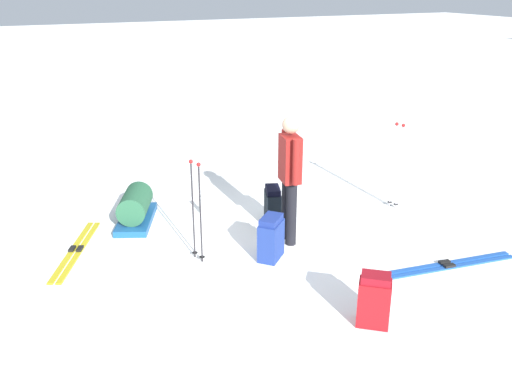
# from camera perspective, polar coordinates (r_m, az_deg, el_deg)

# --- Properties ---
(ground_plane) EXTENTS (80.00, 80.00, 0.00)m
(ground_plane) POSITION_cam_1_polar(r_m,az_deg,el_deg) (7.47, 0.00, -5.02)
(ground_plane) COLOR white
(skier_standing) EXTENTS (0.56, 0.28, 1.70)m
(skier_standing) POSITION_cam_1_polar(r_m,az_deg,el_deg) (7.12, 3.49, 1.93)
(skier_standing) COLOR black
(skier_standing) RESTS_ON ground_plane
(ski_pair_near) EXTENTS (0.40, 1.88, 0.05)m
(ski_pair_near) POSITION_cam_1_polar(r_m,az_deg,el_deg) (7.22, 19.00, -7.14)
(ski_pair_near) COLOR #1E4FA9
(ski_pair_near) RESTS_ON ground_plane
(ski_pair_far) EXTENTS (1.62, 0.87, 0.05)m
(ski_pair_far) POSITION_cam_1_polar(r_m,az_deg,el_deg) (7.55, -17.98, -5.70)
(ski_pair_far) COLOR gold
(ski_pair_far) RESTS_ON ground_plane
(backpack_large_dark) EXTENTS (0.38, 0.39, 0.57)m
(backpack_large_dark) POSITION_cam_1_polar(r_m,az_deg,el_deg) (5.78, 12.04, -10.82)
(backpack_large_dark) COLOR maroon
(backpack_large_dark) RESTS_ON ground_plane
(backpack_bright) EXTENTS (0.43, 0.43, 0.57)m
(backpack_bright) POSITION_cam_1_polar(r_m,az_deg,el_deg) (6.91, 1.55, -4.76)
(backpack_bright) COLOR navy
(backpack_bright) RESTS_ON ground_plane
(backpack_small_spare) EXTENTS (0.43, 0.32, 0.55)m
(backpack_small_spare) POSITION_cam_1_polar(r_m,az_deg,el_deg) (7.88, 1.72, -1.43)
(backpack_small_spare) COLOR black
(backpack_small_spare) RESTS_ON ground_plane
(ski_poles_planted_near) EXTENTS (0.18, 0.10, 1.32)m
(ski_poles_planted_near) POSITION_cam_1_polar(r_m,az_deg,el_deg) (8.55, 14.25, 3.06)
(ski_poles_planted_near) COLOR #BBB4C1
(ski_poles_planted_near) RESTS_ON ground_plane
(ski_poles_planted_far) EXTENTS (0.22, 0.11, 1.29)m
(ski_poles_planted_far) POSITION_cam_1_polar(r_m,az_deg,el_deg) (6.73, -6.14, -1.46)
(ski_poles_planted_far) COLOR #252226
(ski_poles_planted_far) RESTS_ON ground_plane
(gear_sled) EXTENTS (1.15, 0.83, 0.49)m
(gear_sled) POSITION_cam_1_polar(r_m,az_deg,el_deg) (8.11, -12.28, -1.58)
(gear_sled) COLOR navy
(gear_sled) RESTS_ON ground_plane
(thermos_bottle) EXTENTS (0.07, 0.07, 0.26)m
(thermos_bottle) POSITION_cam_1_polar(r_m,az_deg,el_deg) (8.34, -5.66, -1.26)
(thermos_bottle) COLOR #AFBABA
(thermos_bottle) RESTS_ON ground_plane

